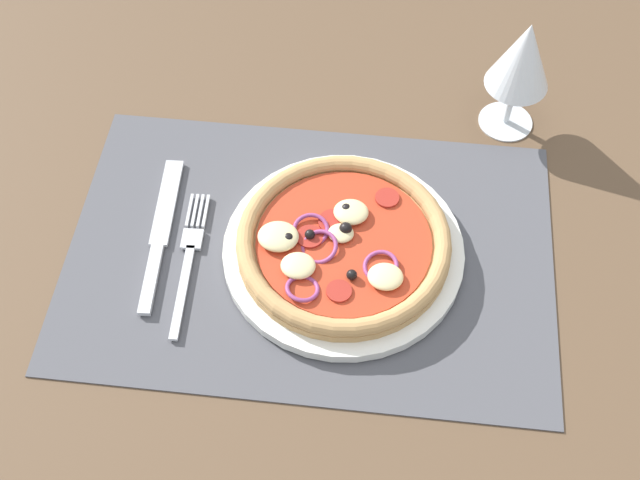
# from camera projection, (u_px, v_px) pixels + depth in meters

# --- Properties ---
(ground_plane) EXTENTS (1.90, 1.40, 0.02)m
(ground_plane) POSITION_uv_depth(u_px,v_px,m) (310.00, 259.00, 0.87)
(ground_plane) COLOR brown
(placemat) EXTENTS (0.51, 0.34, 0.00)m
(placemat) POSITION_uv_depth(u_px,v_px,m) (310.00, 252.00, 0.86)
(placemat) COLOR #4C4C51
(placemat) RESTS_ON ground_plane
(plate) EXTENTS (0.25, 0.25, 0.01)m
(plate) POSITION_uv_depth(u_px,v_px,m) (343.00, 251.00, 0.85)
(plate) COLOR silver
(plate) RESTS_ON placemat
(pizza) EXTENTS (0.22, 0.22, 0.03)m
(pizza) POSITION_uv_depth(u_px,v_px,m) (343.00, 242.00, 0.83)
(pizza) COLOR tan
(pizza) RESTS_ON plate
(fork) EXTENTS (0.02, 0.18, 0.00)m
(fork) POSITION_uv_depth(u_px,v_px,m) (189.00, 255.00, 0.85)
(fork) COLOR silver
(fork) RESTS_ON placemat
(knife) EXTENTS (0.03, 0.20, 0.01)m
(knife) POSITION_uv_depth(u_px,v_px,m) (161.00, 231.00, 0.87)
(knife) COLOR silver
(knife) RESTS_ON placemat
(wine_glass) EXTENTS (0.07, 0.07, 0.15)m
(wine_glass) POSITION_uv_depth(u_px,v_px,m) (523.00, 58.00, 0.88)
(wine_glass) COLOR silver
(wine_glass) RESTS_ON ground_plane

